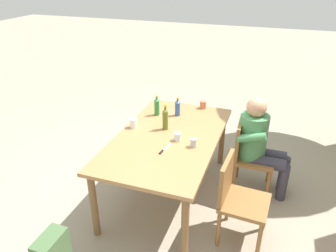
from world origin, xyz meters
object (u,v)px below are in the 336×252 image
Objects in this scene: cup_white at (133,123)px; chair_far_left at (248,153)px; chair_far_right at (237,196)px; bottle_green at (157,106)px; cup_terracotta at (203,105)px; backpack_by_near_side at (177,127)px; bottle_olive at (165,119)px; bottle_blue at (178,108)px; dining_table at (168,142)px; cup_glass at (178,137)px; table_knife at (164,149)px; person_in_white_shirt at (259,141)px; cup_steel at (193,143)px.

chair_far_left is at bearing 105.69° from cup_white.
cup_white is (-0.48, -1.28, 0.34)m from chair_far_right.
cup_terracotta is at bearing 128.70° from bottle_green.
cup_terracotta is (-0.45, -0.66, 0.33)m from chair_far_left.
cup_white is at bearing -4.92° from backpack_by_near_side.
bottle_olive reaches higher than backpack_by_near_side.
bottle_blue is 2.46× the size of cup_terracotta.
bottle_olive is (-0.14, -0.08, 0.21)m from dining_table.
bottle_green is 2.67× the size of cup_terracotta.
dining_table is at bearing 82.34° from cup_white.
cup_glass is 1.61m from backpack_by_near_side.
table_knife is at bearing -5.82° from cup_terracotta.
dining_table is at bearing 13.80° from backpack_by_near_side.
cup_terracotta is at bearing -124.02° from chair_far_left.
person_in_white_shirt is 3.83× the size of bottle_olive.
cup_glass is (-0.35, -0.71, 0.33)m from chair_far_right.
chair_far_right is 1.37m from bottle_blue.
dining_table is 4.90× the size of backpack_by_near_side.
cup_glass is at bearing 18.12° from backpack_by_near_side.
bottle_olive reaches higher than table_knife.
cup_steel is at bearing 55.73° from bottle_olive.
bottle_olive is at bearing -2.28° from bottle_blue.
bottle_blue reaches higher than chair_far_left.
bottle_green reaches higher than table_knife.
person_in_white_shirt is 12.86× the size of cup_steel.
cup_white reaches higher than backpack_by_near_side.
chair_far_right is at bearing -7.42° from person_in_white_shirt.
bottle_olive is 0.31m from cup_glass.
chair_far_right is 1.51m from bottle_green.
cup_steel is 0.24× the size of backpack_by_near_side.
table_knife is (0.76, 0.37, -0.11)m from bottle_green.
bottle_olive is 2.82× the size of cup_white.
bottle_blue is at bearing -96.75° from person_in_white_shirt.
backpack_by_near_side is at bearing -178.72° from bottle_green.
person_in_white_shirt is at bearing 128.78° from table_knife.
cup_terracotta is at bearing -119.93° from person_in_white_shirt.
bottle_green reaches higher than cup_white.
cup_glass is (0.48, -0.71, 0.33)m from chair_far_left.
cup_terracotta is at bearing 168.30° from dining_table.
cup_terracotta is (-0.44, -0.77, 0.17)m from person_in_white_shirt.
cup_white is at bearing -17.51° from bottle_green.
bottle_blue reaches higher than cup_white.
cup_glass is 0.96× the size of cup_steel.
person_in_white_shirt is 12.00× the size of cup_terracotta.
dining_table is 0.31m from table_knife.
chair_far_left is 0.84m from chair_far_right.
person_in_white_shirt reaches higher than cup_terracotta.
cup_terracotta is at bearing 46.65° from backpack_by_near_side.
cup_terracotta reaches higher than cup_glass.
chair_far_left is 9.49× the size of cup_steel.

